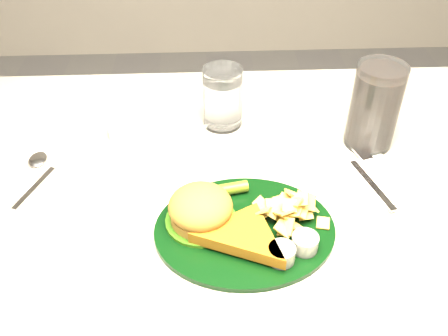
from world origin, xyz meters
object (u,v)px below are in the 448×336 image
(dinner_plate, at_px, (245,217))
(water_glass, at_px, (223,97))
(table, at_px, (218,328))
(cola_glass, at_px, (375,107))
(fork_napkin, at_px, (370,181))

(dinner_plate, xyz_separation_m, water_glass, (-0.02, 0.28, 0.03))
(dinner_plate, bearing_deg, water_glass, 92.30)
(water_glass, bearing_deg, table, -95.13)
(dinner_plate, xyz_separation_m, cola_glass, (0.24, 0.21, 0.05))
(water_glass, relative_size, cola_glass, 0.74)
(dinner_plate, relative_size, fork_napkin, 1.61)
(table, xyz_separation_m, fork_napkin, (0.25, 0.02, 0.38))
(dinner_plate, height_order, cola_glass, cola_glass)
(cola_glass, bearing_deg, dinner_plate, -138.85)
(table, relative_size, cola_glass, 7.79)
(table, height_order, water_glass, water_glass)
(table, distance_m, dinner_plate, 0.41)
(dinner_plate, bearing_deg, table, 113.47)
(table, height_order, dinner_plate, dinner_plate)
(table, relative_size, water_glass, 10.47)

